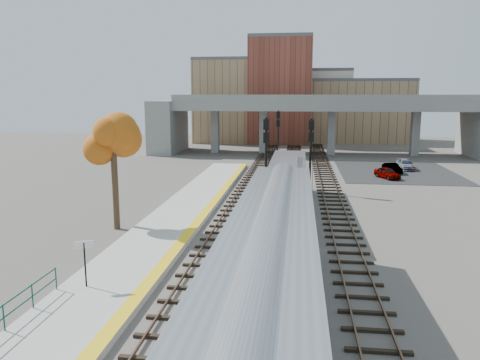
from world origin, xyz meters
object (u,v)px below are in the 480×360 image
(signal_mast_far, at_px, (278,136))
(coach, at_px, (269,295))
(car_c, at_px, (405,165))
(car_a, at_px, (387,173))
(locomotive, at_px, (287,185))
(signal_mast_near, at_px, (266,158))
(signal_mast_mid, at_px, (310,156))
(car_b, at_px, (392,168))
(tree, at_px, (113,143))

(signal_mast_far, bearing_deg, coach, -87.65)
(car_c, bearing_deg, car_a, -118.92)
(locomotive, relative_size, signal_mast_far, 2.60)
(locomotive, relative_size, car_c, 4.40)
(signal_mast_near, distance_m, signal_mast_mid, 5.18)
(car_b, bearing_deg, coach, -117.22)
(car_b, bearing_deg, car_a, -119.59)
(car_b, bearing_deg, signal_mast_mid, -140.26)
(locomotive, height_order, signal_mast_near, signal_mast_near)
(signal_mast_mid, distance_m, car_c, 20.47)
(signal_mast_mid, distance_m, car_a, 13.02)
(signal_mast_mid, xyz_separation_m, car_c, (12.49, 15.95, -2.95))
(car_a, bearing_deg, signal_mast_near, -161.84)
(signal_mast_far, relative_size, tree, 0.88)
(tree, bearing_deg, coach, -53.49)
(tree, bearing_deg, signal_mast_near, 49.09)
(signal_mast_near, xyz_separation_m, car_c, (16.59, 19.12, -3.11))
(signal_mast_far, relative_size, car_a, 1.98)
(locomotive, height_order, coach, coach)
(locomotive, relative_size, coach, 0.76)
(car_c, bearing_deg, car_b, -127.42)
(signal_mast_near, xyz_separation_m, car_a, (13.09, 12.11, -3.11))
(tree, relative_size, car_c, 1.92)
(coach, distance_m, car_c, 48.83)
(tree, height_order, car_b, tree)
(signal_mast_near, distance_m, car_c, 25.50)
(car_a, xyz_separation_m, car_c, (3.50, 7.01, -0.00))
(signal_mast_mid, bearing_deg, car_a, 44.83)
(signal_mast_mid, relative_size, car_b, 1.97)
(coach, bearing_deg, car_a, 74.47)
(signal_mast_far, bearing_deg, signal_mast_near, -90.00)
(locomotive, height_order, signal_mast_far, signal_mast_far)
(locomotive, xyz_separation_m, coach, (-0.00, -22.61, 0.52))
(locomotive, distance_m, signal_mast_mid, 8.38)
(locomotive, relative_size, signal_mast_near, 2.55)
(locomotive, relative_size, car_b, 5.18)
(locomotive, relative_size, signal_mast_mid, 2.64)
(signal_mast_far, distance_m, car_a, 17.75)
(car_b, bearing_deg, locomotive, -131.99)
(signal_mast_mid, bearing_deg, signal_mast_near, -142.33)
(coach, relative_size, signal_mast_far, 3.41)
(coach, distance_m, signal_mast_mid, 30.71)
(car_b, height_order, car_c, car_c)
(coach, distance_m, car_b, 45.10)
(car_a, bearing_deg, locomotive, -147.54)
(locomotive, bearing_deg, signal_mast_far, 94.20)
(signal_mast_far, height_order, car_b, signal_mast_far)
(signal_mast_mid, bearing_deg, signal_mast_far, 101.29)
(tree, bearing_deg, signal_mast_far, 74.33)
(signal_mast_far, distance_m, tree, 36.49)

